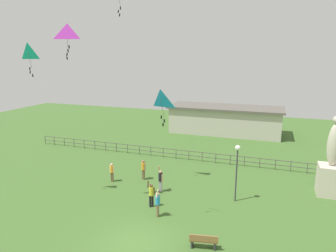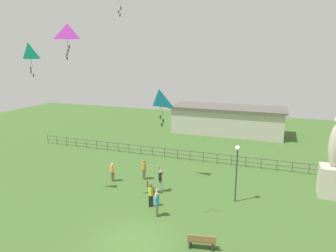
{
  "view_description": "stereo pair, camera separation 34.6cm",
  "coord_description": "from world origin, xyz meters",
  "px_view_note": "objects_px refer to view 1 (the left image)",
  "views": [
    {
      "loc": [
        6.57,
        -13.32,
        9.9
      ],
      "look_at": [
        -0.27,
        6.35,
        5.12
      ],
      "focal_mm": 32.51,
      "sensor_mm": 36.0,
      "label": 1
    },
    {
      "loc": [
        6.9,
        -13.2,
        9.9
      ],
      "look_at": [
        -0.27,
        6.35,
        5.12
      ],
      "focal_mm": 32.51,
      "sensor_mm": 36.0,
      "label": 2
    }
  ],
  "objects_px": {
    "lamppost": "(237,160)",
    "statue_monument": "(331,170)",
    "kite_1": "(28,53)",
    "person_0": "(158,202)",
    "person_3": "(161,179)",
    "park_bench": "(204,241)",
    "kite_2": "(160,100)",
    "person_2": "(151,193)",
    "kite_0": "(68,33)",
    "person_1": "(143,168)",
    "person_4": "(112,171)"
  },
  "relations": [
    {
      "from": "person_4",
      "to": "kite_2",
      "type": "distance_m",
      "value": 9.98
    },
    {
      "from": "person_2",
      "to": "kite_0",
      "type": "distance_m",
      "value": 11.45
    },
    {
      "from": "park_bench",
      "to": "person_1",
      "type": "xyz_separation_m",
      "value": [
        -6.71,
        7.47,
        0.5
      ]
    },
    {
      "from": "lamppost",
      "to": "person_2",
      "type": "xyz_separation_m",
      "value": [
        -5.22,
        -2.71,
        -2.02
      ]
    },
    {
      "from": "statue_monument",
      "to": "person_1",
      "type": "xyz_separation_m",
      "value": [
        -13.92,
        -1.88,
        -0.94
      ]
    },
    {
      "from": "lamppost",
      "to": "person_1",
      "type": "relative_size",
      "value": 2.43
    },
    {
      "from": "person_2",
      "to": "kite_1",
      "type": "bearing_deg",
      "value": -168.06
    },
    {
      "from": "statue_monument",
      "to": "person_1",
      "type": "relative_size",
      "value": 3.51
    },
    {
      "from": "lamppost",
      "to": "person_0",
      "type": "xyz_separation_m",
      "value": [
        -4.37,
        -3.74,
        -2.02
      ]
    },
    {
      "from": "person_0",
      "to": "person_2",
      "type": "bearing_deg",
      "value": 129.42
    },
    {
      "from": "person_1",
      "to": "person_4",
      "type": "relative_size",
      "value": 1.08
    },
    {
      "from": "person_3",
      "to": "person_2",
      "type": "bearing_deg",
      "value": -84.16
    },
    {
      "from": "lamppost",
      "to": "kite_0",
      "type": "distance_m",
      "value": 13.59
    },
    {
      "from": "statue_monument",
      "to": "person_2",
      "type": "distance_m",
      "value": 13.04
    },
    {
      "from": "person_4",
      "to": "kite_2",
      "type": "height_order",
      "value": "kite_2"
    },
    {
      "from": "kite_0",
      "to": "kite_1",
      "type": "relative_size",
      "value": 1.0
    },
    {
      "from": "lamppost",
      "to": "person_4",
      "type": "distance_m",
      "value": 10.04
    },
    {
      "from": "park_bench",
      "to": "kite_1",
      "type": "relative_size",
      "value": 0.73
    },
    {
      "from": "park_bench",
      "to": "person_3",
      "type": "height_order",
      "value": "person_3"
    },
    {
      "from": "park_bench",
      "to": "person_1",
      "type": "bearing_deg",
      "value": 131.95
    },
    {
      "from": "kite_2",
      "to": "person_1",
      "type": "bearing_deg",
      "value": 122.58
    },
    {
      "from": "statue_monument",
      "to": "person_4",
      "type": "relative_size",
      "value": 3.78
    },
    {
      "from": "park_bench",
      "to": "kite_2",
      "type": "distance_m",
      "value": 7.87
    },
    {
      "from": "lamppost",
      "to": "kite_1",
      "type": "distance_m",
      "value": 15.31
    },
    {
      "from": "person_2",
      "to": "kite_2",
      "type": "distance_m",
      "value": 6.9
    },
    {
      "from": "kite_1",
      "to": "statue_monument",
      "type": "bearing_deg",
      "value": 21.66
    },
    {
      "from": "lamppost",
      "to": "kite_1",
      "type": "relative_size",
      "value": 1.92
    },
    {
      "from": "person_0",
      "to": "person_1",
      "type": "relative_size",
      "value": 1.15
    },
    {
      "from": "lamppost",
      "to": "person_4",
      "type": "xyz_separation_m",
      "value": [
        -9.82,
        0.17,
        -2.1
      ]
    },
    {
      "from": "person_2",
      "to": "kite_1",
      "type": "relative_size",
      "value": 0.91
    },
    {
      "from": "statue_monument",
      "to": "person_3",
      "type": "bearing_deg",
      "value": -163.15
    },
    {
      "from": "person_0",
      "to": "person_3",
      "type": "height_order",
      "value": "person_3"
    },
    {
      "from": "person_2",
      "to": "person_3",
      "type": "relative_size",
      "value": 0.98
    },
    {
      "from": "kite_1",
      "to": "kite_2",
      "type": "relative_size",
      "value": 1.0
    },
    {
      "from": "kite_1",
      "to": "person_3",
      "type": "bearing_deg",
      "value": 28.71
    },
    {
      "from": "kite_1",
      "to": "park_bench",
      "type": "bearing_deg",
      "value": -8.26
    },
    {
      "from": "person_0",
      "to": "person_4",
      "type": "height_order",
      "value": "person_0"
    },
    {
      "from": "person_2",
      "to": "person_4",
      "type": "xyz_separation_m",
      "value": [
        -4.6,
        2.88,
        -0.07
      ]
    },
    {
      "from": "statue_monument",
      "to": "park_bench",
      "type": "bearing_deg",
      "value": -127.64
    },
    {
      "from": "lamppost",
      "to": "kite_2",
      "type": "distance_m",
      "value": 7.42
    },
    {
      "from": "person_1",
      "to": "kite_1",
      "type": "xyz_separation_m",
      "value": [
        -5.25,
        -5.73,
        9.15
      ]
    },
    {
      "from": "kite_1",
      "to": "kite_2",
      "type": "height_order",
      "value": "kite_1"
    },
    {
      "from": "person_2",
      "to": "kite_0",
      "type": "relative_size",
      "value": 0.91
    },
    {
      "from": "kite_0",
      "to": "person_4",
      "type": "bearing_deg",
      "value": 87.71
    },
    {
      "from": "kite_1",
      "to": "kite_2",
      "type": "bearing_deg",
      "value": -0.33
    },
    {
      "from": "statue_monument",
      "to": "park_bench",
      "type": "relative_size",
      "value": 3.79
    },
    {
      "from": "person_2",
      "to": "person_3",
      "type": "xyz_separation_m",
      "value": [
        -0.25,
        2.43,
        0.03
      ]
    },
    {
      "from": "person_0",
      "to": "person_2",
      "type": "distance_m",
      "value": 1.34
    },
    {
      "from": "person_0",
      "to": "kite_0",
      "type": "bearing_deg",
      "value": -177.21
    },
    {
      "from": "lamppost",
      "to": "statue_monument",
      "type": "bearing_deg",
      "value": 27.49
    }
  ]
}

